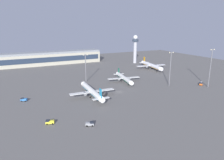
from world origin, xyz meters
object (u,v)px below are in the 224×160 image
object	(u,v)px
cargo_loader	(90,124)
apron_light_east	(170,67)
airplane_mid_apron	(92,91)
control_tower	(135,47)
baggage_tractor	(24,99)
maintenance_van	(50,122)
apron_light_west	(210,66)
apron_light_central	(86,66)
airplane_taxiway_distant	(151,65)
airplane_near_gate	(124,78)
fuel_truck	(201,83)

from	to	relation	value
cargo_loader	apron_light_east	distance (m)	93.74
airplane_mid_apron	control_tower	bearing A→B (deg)	47.41
airplane_mid_apron	apron_light_east	size ratio (longest dim) A/B	1.46
baggage_tractor	maintenance_van	world-z (taller)	same
apron_light_west	cargo_loader	bearing A→B (deg)	-169.53
apron_light_central	baggage_tractor	bearing A→B (deg)	-152.15
control_tower	apron_light_west	bearing A→B (deg)	-93.58
control_tower	cargo_loader	world-z (taller)	control_tower
airplane_taxiway_distant	control_tower	bearing A→B (deg)	-88.29
airplane_near_gate	apron_light_central	xyz separation A→B (m)	(-29.90, 15.77, 10.47)
airplane_mid_apron	apron_light_central	world-z (taller)	apron_light_central
airplane_near_gate	maintenance_van	bearing A→B (deg)	46.05
apron_light_central	apron_light_west	bearing A→B (deg)	-35.96
airplane_mid_apron	airplane_near_gate	xyz separation A→B (m)	(39.54, 24.31, -0.36)
airplane_mid_apron	airplane_taxiway_distant	xyz separation A→B (m)	(94.93, 58.70, 0.41)
cargo_loader	apron_light_west	distance (m)	112.50
airplane_near_gate	airplane_taxiway_distant	size ratio (longest dim) A/B	0.82
cargo_loader	apron_light_west	world-z (taller)	apron_light_west
fuel_truck	airplane_taxiway_distant	bearing A→B (deg)	-39.72
airplane_mid_apron	baggage_tractor	distance (m)	45.49
airplane_taxiway_distant	maintenance_van	bearing A→B (deg)	43.21
airplane_mid_apron	fuel_truck	size ratio (longest dim) A/B	6.59
baggage_tractor	cargo_loader	xyz separation A→B (m)	(27.14, -52.27, 0.00)
airplane_near_gate	baggage_tractor	distance (m)	84.34
airplane_near_gate	maintenance_van	distance (m)	91.38
fuel_truck	apron_light_east	size ratio (longest dim) A/B	0.22
airplane_taxiway_distant	fuel_truck	xyz separation A→B (m)	(-1.81, -71.61, -3.03)
cargo_loader	apron_light_east	world-z (taller)	apron_light_east
fuel_truck	maintenance_van	bearing A→B (deg)	59.13
baggage_tractor	apron_light_east	world-z (taller)	apron_light_east
airplane_mid_apron	airplane_taxiway_distant	size ratio (longest dim) A/B	0.91
airplane_near_gate	airplane_taxiway_distant	bearing A→B (deg)	-138.17
baggage_tractor	apron_light_west	bearing A→B (deg)	-72.86
control_tower	maintenance_van	xyz separation A→B (m)	(-134.70, -131.48, -20.00)
control_tower	airplane_near_gate	bearing A→B (deg)	-128.07
baggage_tractor	apron_light_central	world-z (taller)	apron_light_central
airplane_mid_apron	baggage_tractor	xyz separation A→B (m)	(-43.83, 11.82, -2.81)
airplane_taxiway_distant	apron_light_central	distance (m)	87.83
cargo_loader	fuel_truck	size ratio (longest dim) A/B	0.73
airplane_mid_apron	maintenance_van	xyz separation A→B (m)	(-34.30, -29.46, -2.81)
airplane_mid_apron	fuel_truck	world-z (taller)	airplane_mid_apron
maintenance_van	apron_light_central	bearing A→B (deg)	-13.50
airplane_near_gate	fuel_truck	distance (m)	65.28
airplane_mid_apron	cargo_loader	world-z (taller)	airplane_mid_apron
airplane_near_gate	baggage_tractor	bearing A→B (deg)	18.51
apron_light_west	apron_light_east	distance (m)	30.82
baggage_tractor	fuel_truck	bearing A→B (deg)	-69.89
baggage_tractor	fuel_truck	xyz separation A→B (m)	(136.96, -24.73, 0.19)
control_tower	maintenance_van	bearing A→B (deg)	-135.69
control_tower	baggage_tractor	size ratio (longest dim) A/B	8.01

